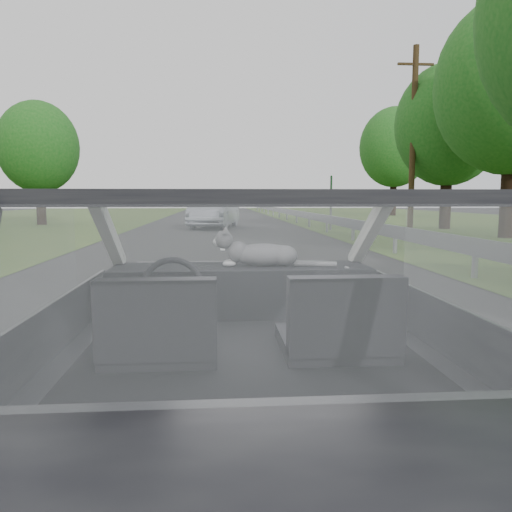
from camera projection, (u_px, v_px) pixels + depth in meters
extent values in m
plane|color=#2D2D2D|center=(247.00, 472.00, 2.60)|extent=(140.00, 140.00, 0.00)
cube|color=black|center=(247.00, 337.00, 2.51)|extent=(1.80, 4.00, 1.45)
cube|color=black|center=(241.00, 290.00, 3.12)|extent=(1.58, 0.45, 0.30)
cube|color=black|center=(160.00, 322.00, 2.18)|extent=(0.50, 0.72, 0.42)
cube|color=black|center=(339.00, 319.00, 2.24)|extent=(0.50, 0.72, 0.42)
torus|color=black|center=(172.00, 288.00, 2.79)|extent=(0.36, 0.36, 0.04)
ellipsoid|color=slate|center=(264.00, 253.00, 3.09)|extent=(0.56, 0.22, 0.24)
cube|color=gray|center=(391.00, 231.00, 12.77)|extent=(0.05, 90.00, 0.32)
imported|color=#9CA1AE|center=(215.00, 211.00, 24.08)|extent=(2.82, 5.21, 1.62)
cube|color=#12461A|center=(331.00, 203.00, 22.13)|extent=(0.31, 0.96, 2.40)
cylinder|color=black|center=(413.00, 139.00, 21.82)|extent=(0.30, 0.30, 7.96)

